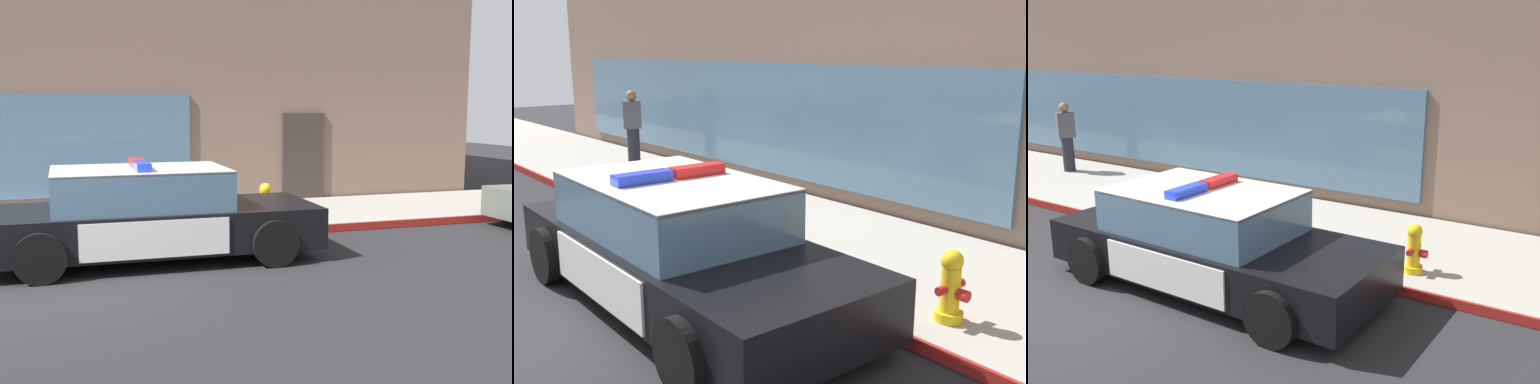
% 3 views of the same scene
% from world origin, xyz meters
% --- Properties ---
extents(ground, '(48.00, 48.00, 0.00)m').
position_xyz_m(ground, '(0.00, 0.00, 0.00)').
color(ground, '#262628').
extents(sidewalk, '(48.00, 3.14, 0.15)m').
position_xyz_m(sidewalk, '(0.00, 3.40, 0.07)').
color(sidewalk, '#A39E93').
rests_on(sidewalk, ground).
extents(curb_red_paint, '(28.80, 0.04, 0.14)m').
position_xyz_m(curb_red_paint, '(0.00, 1.82, 0.08)').
color(curb_red_paint, maroon).
rests_on(curb_red_paint, ground).
extents(police_cruiser, '(4.87, 2.15, 1.49)m').
position_xyz_m(police_cruiser, '(1.60, 0.74, 0.68)').
color(police_cruiser, black).
rests_on(police_cruiser, ground).
extents(fire_hydrant, '(0.34, 0.39, 0.73)m').
position_xyz_m(fire_hydrant, '(3.96, 2.36, 0.50)').
color(fire_hydrant, gold).
rests_on(fire_hydrant, sidewalk).
extents(pedestrian_on_sidewalk, '(0.41, 0.47, 1.71)m').
position_xyz_m(pedestrian_on_sidewalk, '(-5.62, 3.90, 1.01)').
color(pedestrian_on_sidewalk, '#23232D').
rests_on(pedestrian_on_sidewalk, sidewalk).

